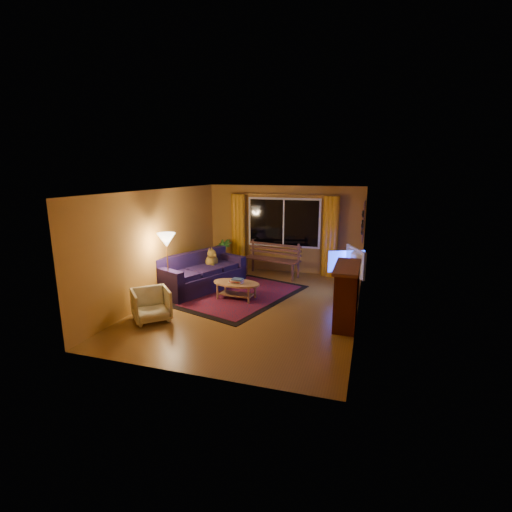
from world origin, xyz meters
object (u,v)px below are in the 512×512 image
(armchair, at_px, (151,303))
(coffee_table, at_px, (236,291))
(tv_console, at_px, (349,284))
(bench, at_px, (272,268))
(floor_lamp, at_px, (168,268))
(sofa, at_px, (202,272))

(armchair, height_order, coffee_table, armchair)
(tv_console, bearing_deg, bench, 155.15)
(floor_lamp, bearing_deg, armchair, -78.21)
(sofa, xyz_separation_m, coffee_table, (1.08, -0.44, -0.25))
(bench, xyz_separation_m, tv_console, (2.19, -0.91, -0.00))
(coffee_table, bearing_deg, armchair, -125.44)
(armchair, xyz_separation_m, coffee_table, (1.18, 1.66, -0.15))
(bench, distance_m, tv_console, 2.37)
(bench, bearing_deg, armchair, -98.66)
(bench, xyz_separation_m, sofa, (-1.35, -1.68, 0.21))
(bench, bearing_deg, tv_console, -10.28)
(sofa, height_order, coffee_table, sofa)
(sofa, xyz_separation_m, armchair, (-0.10, -2.10, -0.10))
(floor_lamp, xyz_separation_m, tv_console, (3.86, 1.81, -0.55))
(bench, xyz_separation_m, floor_lamp, (-1.67, -2.72, 0.55))
(armchair, bearing_deg, coffee_table, 10.83)
(armchair, relative_size, floor_lamp, 0.45)
(coffee_table, bearing_deg, tv_console, 26.17)
(floor_lamp, height_order, tv_console, floor_lamp)
(armchair, bearing_deg, tv_console, -5.51)
(bench, bearing_deg, floor_lamp, -109.20)
(bench, relative_size, coffee_table, 1.43)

